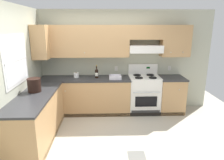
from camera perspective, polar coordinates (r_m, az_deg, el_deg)
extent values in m
plane|color=#B2AA99|center=(4.18, -2.79, -15.97)|extent=(7.04, 7.04, 0.00)
cube|color=slate|center=(3.70, 7.03, -20.65)|extent=(0.30, 0.30, 0.01)
cube|color=#B7BAA3|center=(5.29, 2.25, 5.50)|extent=(4.68, 0.12, 2.55)
cube|color=tan|center=(5.00, -7.67, 10.89)|extent=(2.14, 0.34, 0.76)
cube|color=tan|center=(5.27, 17.52, 10.55)|extent=(0.69, 0.34, 0.76)
cube|color=tan|center=(5.06, 9.50, 13.25)|extent=(0.80, 0.34, 0.34)
cube|color=white|center=(5.05, 9.40, 8.81)|extent=(0.80, 0.46, 0.17)
cube|color=white|center=(4.84, 9.87, 7.63)|extent=(0.80, 0.03, 0.04)
sphere|color=silver|center=(4.84, -7.77, 7.66)|extent=(0.02, 0.02, 0.02)
sphere|color=silver|center=(5.07, 16.39, 7.52)|extent=(0.02, 0.02, 0.02)
sphere|color=silver|center=(5.17, 19.48, 7.41)|extent=(0.02, 0.02, 0.02)
cube|color=silver|center=(5.25, 1.19, 3.27)|extent=(0.08, 0.01, 0.12)
cube|color=silver|center=(5.24, 1.19, 3.49)|extent=(0.03, 0.00, 0.03)
cube|color=silver|center=(5.25, 1.19, 3.02)|extent=(0.03, 0.00, 0.03)
cube|color=silver|center=(5.51, 15.96, 3.25)|extent=(0.08, 0.01, 0.12)
cube|color=silver|center=(5.50, 16.00, 3.46)|extent=(0.03, 0.00, 0.03)
cube|color=silver|center=(5.51, 15.96, 3.01)|extent=(0.03, 0.00, 0.03)
cube|color=#B7BAA3|center=(4.14, -26.03, 1.28)|extent=(0.12, 4.00, 2.55)
cube|color=white|center=(4.07, -25.79, 5.04)|extent=(0.04, 1.00, 0.92)
cube|color=white|center=(4.06, -25.53, 5.05)|extent=(0.01, 0.90, 0.82)
cube|color=white|center=(4.06, -25.49, 5.05)|extent=(0.01, 0.90, 0.02)
cube|color=tan|center=(5.01, -19.15, 10.21)|extent=(0.34, 0.64, 0.76)
cube|color=tan|center=(5.15, -7.48, -4.55)|extent=(2.20, 0.61, 0.87)
cube|color=#2D2D30|center=(5.01, -7.65, 0.35)|extent=(2.23, 0.63, 0.04)
cube|color=tan|center=(5.39, 16.27, -4.13)|extent=(0.61, 0.61, 0.87)
cube|color=#2D2D30|center=(5.26, 16.63, 0.55)|extent=(0.63, 0.63, 0.04)
cube|color=black|center=(5.02, 0.35, -9.77)|extent=(3.54, 0.06, 0.09)
sphere|color=silver|center=(4.84, -13.13, -3.08)|extent=(0.03, 0.03, 0.03)
sphere|color=silver|center=(5.06, 18.54, -2.66)|extent=(0.03, 0.03, 0.03)
cube|color=tan|center=(4.18, -20.49, -10.22)|extent=(0.61, 1.89, 0.87)
cube|color=#2D2D30|center=(4.01, -21.08, -4.32)|extent=(0.63, 1.91, 0.04)
cube|color=black|center=(4.28, -16.37, -15.12)|extent=(0.06, 1.85, 0.09)
cube|color=white|center=(5.22, 9.04, -4.13)|extent=(0.76, 0.58, 0.91)
cube|color=black|center=(4.97, 9.65, -6.06)|extent=(0.53, 0.01, 0.26)
cylinder|color=silver|center=(4.87, 9.82, -3.52)|extent=(0.65, 0.02, 0.02)
cube|color=#333333|center=(5.08, 9.50, -9.05)|extent=(0.70, 0.01, 0.11)
cube|color=white|center=(5.08, 9.26, 0.82)|extent=(0.76, 0.58, 0.02)
cube|color=white|center=(5.31, 8.76, 2.96)|extent=(0.76, 0.04, 0.29)
cube|color=#053F0C|center=(5.31, 10.23, 3.45)|extent=(0.09, 0.01, 0.04)
cylinder|color=black|center=(4.91, 7.63, 0.62)|extent=(0.19, 0.19, 0.02)
cylinder|color=black|center=(4.92, 7.63, 0.55)|extent=(0.07, 0.07, 0.01)
cylinder|color=black|center=(4.98, 11.49, 0.65)|extent=(0.19, 0.19, 0.02)
cylinder|color=black|center=(4.98, 11.49, 0.58)|extent=(0.07, 0.07, 0.01)
cylinder|color=black|center=(5.18, 7.13, 1.39)|extent=(0.19, 0.19, 0.02)
cylinder|color=black|center=(5.18, 7.13, 1.33)|extent=(0.07, 0.07, 0.01)
cylinder|color=black|center=(5.25, 10.80, 1.41)|extent=(0.19, 0.19, 0.02)
cylinder|color=black|center=(5.25, 10.79, 1.35)|extent=(0.07, 0.07, 0.01)
cylinder|color=white|center=(5.26, 6.55, 2.65)|extent=(0.04, 0.02, 0.04)
cylinder|color=white|center=(5.29, 8.06, 2.66)|extent=(0.04, 0.02, 0.04)
cylinder|color=white|center=(5.31, 9.55, 2.66)|extent=(0.04, 0.02, 0.04)
cylinder|color=white|center=(5.34, 11.03, 2.66)|extent=(0.04, 0.02, 0.04)
cylinder|color=black|center=(4.98, -4.39, 1.73)|extent=(0.08, 0.08, 0.20)
cone|color=black|center=(4.95, -4.42, 3.03)|extent=(0.08, 0.08, 0.04)
cylinder|color=black|center=(4.94, -4.43, 3.74)|extent=(0.03, 0.03, 0.09)
cylinder|color=gold|center=(4.93, -4.44, 4.12)|extent=(0.03, 0.03, 0.02)
cube|color=silver|center=(4.94, -4.41, 1.57)|extent=(0.07, 0.00, 0.09)
cube|color=silver|center=(4.90, 0.89, 0.48)|extent=(0.23, 0.21, 0.02)
cube|color=silver|center=(4.78, 0.96, 0.51)|extent=(0.29, 0.01, 0.08)
cube|color=silver|center=(5.01, 0.82, 1.21)|extent=(0.29, 0.01, 0.08)
cube|color=silver|center=(4.89, -0.72, 0.85)|extent=(0.01, 0.23, 0.08)
cube|color=silver|center=(4.90, 2.49, 0.88)|extent=(0.01, 0.23, 0.08)
cylinder|color=black|center=(4.19, -21.19, -1.36)|extent=(0.25, 0.25, 0.27)
torus|color=black|center=(4.15, -21.36, 0.34)|extent=(0.26, 0.26, 0.01)
cylinder|color=white|center=(5.09, -10.11, 1.40)|extent=(0.13, 0.13, 0.12)
cylinder|color=#9E7A51|center=(5.08, -10.14, 2.03)|extent=(0.04, 0.04, 0.01)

